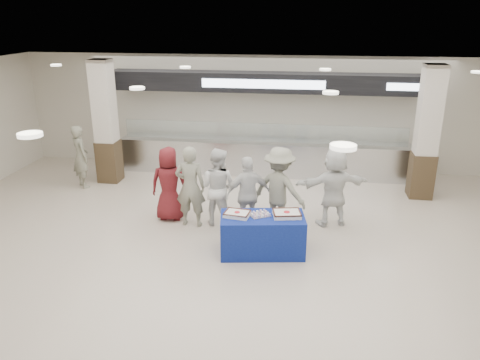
% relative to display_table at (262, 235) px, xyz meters
% --- Properties ---
extents(ground, '(14.00, 14.00, 0.00)m').
position_rel_display_table_xyz_m(ground, '(-0.45, -0.77, -0.38)').
color(ground, beige).
rests_on(ground, ground).
extents(serving_line, '(8.70, 0.85, 2.80)m').
position_rel_display_table_xyz_m(serving_line, '(-0.44, 4.63, 0.78)').
color(serving_line, silver).
rests_on(serving_line, ground).
extents(column_left, '(0.55, 0.55, 3.20)m').
position_rel_display_table_xyz_m(column_left, '(-4.45, 3.43, 1.15)').
color(column_left, '#342718').
rests_on(column_left, ground).
extents(column_right, '(0.55, 0.55, 3.20)m').
position_rel_display_table_xyz_m(column_right, '(3.55, 3.43, 1.15)').
color(column_right, '#342718').
rests_on(column_right, ground).
extents(display_table, '(1.65, 1.01, 0.75)m').
position_rel_display_table_xyz_m(display_table, '(0.00, 0.00, 0.00)').
color(display_table, navy).
rests_on(display_table, ground).
extents(sheet_cake_left, '(0.50, 0.41, 0.10)m').
position_rel_display_table_xyz_m(sheet_cake_left, '(-0.47, -0.05, 0.42)').
color(sheet_cake_left, white).
rests_on(sheet_cake_left, display_table).
extents(sheet_cake_right, '(0.57, 0.48, 0.10)m').
position_rel_display_table_xyz_m(sheet_cake_right, '(0.44, 0.07, 0.43)').
color(sheet_cake_right, white).
rests_on(sheet_cake_right, display_table).
extents(cupcake_tray, '(0.45, 0.42, 0.06)m').
position_rel_display_table_xyz_m(cupcake_tray, '(-0.06, 0.02, 0.40)').
color(cupcake_tray, '#A2A2A6').
rests_on(cupcake_tray, display_table).
extents(civilian_maroon, '(0.83, 0.57, 1.63)m').
position_rel_display_table_xyz_m(civilian_maroon, '(-2.14, 1.25, 0.44)').
color(civilian_maroon, maroon).
rests_on(civilian_maroon, ground).
extents(soldier_a, '(0.64, 0.42, 1.75)m').
position_rel_display_table_xyz_m(soldier_a, '(-1.61, 1.01, 0.50)').
color(soldier_a, slate).
rests_on(soldier_a, ground).
extents(chef_tall, '(0.96, 0.84, 1.68)m').
position_rel_display_table_xyz_m(chef_tall, '(-1.06, 1.15, 0.47)').
color(chef_tall, silver).
rests_on(chef_tall, ground).
extents(chef_short, '(1.02, 0.72, 1.61)m').
position_rel_display_table_xyz_m(chef_short, '(-0.38, 0.89, 0.43)').
color(chef_short, silver).
rests_on(chef_short, ground).
extents(soldier_b, '(1.31, 1.06, 1.77)m').
position_rel_display_table_xyz_m(soldier_b, '(0.23, 1.08, 0.51)').
color(soldier_b, slate).
rests_on(soldier_b, ground).
extents(civilian_white, '(1.65, 0.96, 1.70)m').
position_rel_display_table_xyz_m(civilian_white, '(1.35, 1.47, 0.47)').
color(civilian_white, white).
rests_on(civilian_white, ground).
extents(soldier_bg, '(0.70, 0.69, 1.63)m').
position_rel_display_table_xyz_m(soldier_bg, '(-4.97, 2.89, 0.44)').
color(soldier_bg, slate).
rests_on(soldier_bg, ground).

